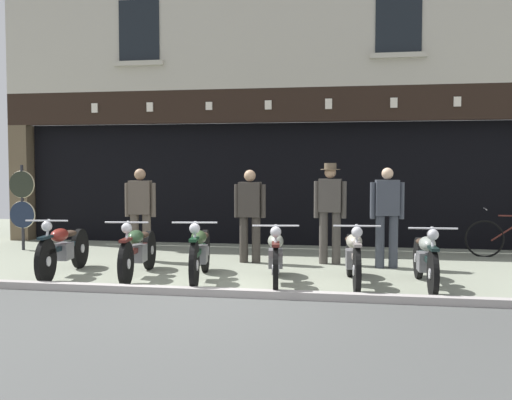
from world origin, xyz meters
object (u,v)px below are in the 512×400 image
object	(u,v)px
motorcycle_left	(138,250)
salesman_left	(140,210)
tyre_sign_pole	(22,201)
advert_board_near	(399,165)
motorcycle_center_right	(353,255)
assistant_far_right	(387,213)
motorcycle_far_left	(63,248)
salesman_right	(330,208)
motorcycle_center_left	(200,251)
motorcycle_right	(426,258)
shopkeeper_center	(250,211)
advert_board_far	(463,169)
motorcycle_center	(276,255)

from	to	relation	value
motorcycle_left	salesman_left	size ratio (longest dim) A/B	1.24
tyre_sign_pole	advert_board_near	xyz separation A→B (m)	(7.45, 1.79, 0.70)
motorcycle_center_right	assistant_far_right	size ratio (longest dim) A/B	1.22
motorcycle_far_left	salesman_right	size ratio (longest dim) A/B	1.16
motorcycle_left	motorcycle_center_left	xyz separation A→B (m)	(0.99, -0.06, 0.01)
motorcycle_right	tyre_sign_pole	distance (m)	8.00
motorcycle_left	advert_board_near	world-z (taller)	advert_board_near
motorcycle_left	tyre_sign_pole	size ratio (longest dim) A/B	1.19
motorcycle_left	motorcycle_center_left	distance (m)	0.99
salesman_left	shopkeeper_center	world-z (taller)	salesman_left
motorcycle_right	shopkeeper_center	xyz separation A→B (m)	(-2.81, 1.72, 0.48)
advert_board_near	advert_board_far	world-z (taller)	advert_board_near
motorcycle_center	motorcycle_right	world-z (taller)	motorcycle_center
motorcycle_center	salesman_right	size ratio (longest dim) A/B	1.15
motorcycle_right	motorcycle_far_left	bearing A→B (deg)	-2.44
assistant_far_right	advert_board_far	distance (m)	3.23
salesman_left	advert_board_far	distance (m)	6.52
motorcycle_center_left	assistant_far_right	xyz separation A→B (m)	(2.75, 1.60, 0.48)
motorcycle_center_right	advert_board_far	xyz separation A→B (m)	(2.12, 4.27, 1.21)
shopkeeper_center	salesman_right	bearing A→B (deg)	-174.05
motorcycle_right	advert_board_far	distance (m)	4.58
salesman_right	advert_board_far	xyz separation A→B (m)	(2.55, 2.45, 0.67)
motorcycle_right	salesman_right	distance (m)	2.37
motorcycle_far_left	motorcycle_right	size ratio (longest dim) A/B	1.02
assistant_far_right	shopkeeper_center	bearing A→B (deg)	-10.09
motorcycle_center	shopkeeper_center	size ratio (longest dim) A/B	1.23
motorcycle_center	salesman_left	size ratio (longest dim) A/B	1.22
motorcycle_center_right	salesman_right	world-z (taller)	salesman_right
tyre_sign_pole	advert_board_near	size ratio (longest dim) A/B	1.89
salesman_left	tyre_sign_pole	xyz separation A→B (m)	(-2.83, 0.89, 0.09)
motorcycle_far_left	assistant_far_right	bearing A→B (deg)	-168.35
advert_board_near	advert_board_far	xyz separation A→B (m)	(1.27, -0.00, -0.07)
motorcycle_center_left	tyre_sign_pole	bearing A→B (deg)	-38.69
motorcycle_center_left	advert_board_near	bearing A→B (deg)	-134.45
assistant_far_right	tyre_sign_pole	distance (m)	7.18
motorcycle_center	salesman_right	distance (m)	2.12
motorcycle_far_left	advert_board_far	world-z (taller)	advert_board_far
motorcycle_right	salesman_left	distance (m)	5.04
motorcycle_far_left	motorcycle_center_right	xyz separation A→B (m)	(4.41, 0.03, -0.00)
motorcycle_center_left	salesman_right	bearing A→B (deg)	-143.03
motorcycle_center_right	advert_board_far	world-z (taller)	advert_board_far
advert_board_far	motorcycle_center	bearing A→B (deg)	-126.24
motorcycle_center	motorcycle_center_right	xyz separation A→B (m)	(1.10, 0.12, 0.00)
salesman_right	advert_board_near	size ratio (longest dim) A/B	1.92
motorcycle_right	tyre_sign_pole	xyz separation A→B (m)	(-7.59, 2.47, 0.58)
motorcycle_far_left	salesman_right	distance (m)	4.42
motorcycle_center_right	shopkeeper_center	size ratio (longest dim) A/B	1.25
motorcycle_left	motorcycle_center_right	distance (m)	3.22
salesman_right	advert_board_near	distance (m)	2.86
motorcycle_right	shopkeeper_center	world-z (taller)	shopkeeper_center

